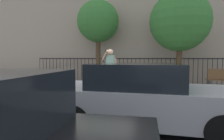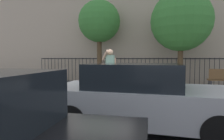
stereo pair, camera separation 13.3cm
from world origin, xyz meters
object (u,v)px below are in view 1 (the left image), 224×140
at_px(pedestrian_on_phone, 111,69).
at_px(street_tree_near, 98,22).
at_px(parked_hatchback, 144,97).
at_px(street_tree_mid, 180,21).

bearing_deg(pedestrian_on_phone, street_tree_near, 112.91).
relative_size(parked_hatchback, street_tree_near, 0.83).
distance_m(pedestrian_on_phone, street_tree_near, 5.34).
bearing_deg(street_tree_near, parked_hatchback, -65.36).
distance_m(street_tree_near, street_tree_mid, 4.70).
bearing_deg(street_tree_mid, pedestrian_on_phone, -127.30).
relative_size(street_tree_near, street_tree_mid, 1.00).
relative_size(parked_hatchback, street_tree_mid, 0.83).
height_order(parked_hatchback, pedestrian_on_phone, pedestrian_on_phone).
bearing_deg(street_tree_near, pedestrian_on_phone, -67.09).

